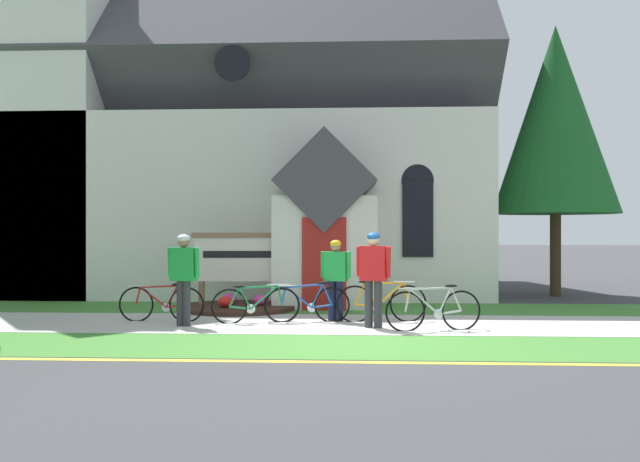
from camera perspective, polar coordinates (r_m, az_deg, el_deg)
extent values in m
plane|color=#3D3D3F|center=(14.89, 2.42, -6.92)|extent=(140.00, 140.00, 0.00)
cube|color=#B7B5AD|center=(13.40, -10.40, -7.68)|extent=(32.00, 2.80, 0.01)
cube|color=#427F33|center=(11.01, -13.44, -9.38)|extent=(32.00, 2.20, 0.01)
cube|color=#427F33|center=(15.91, -8.23, -6.46)|extent=(24.00, 2.39, 0.01)
cube|color=yellow|center=(9.84, -15.52, -10.52)|extent=(28.00, 0.16, 0.01)
cube|color=silver|center=(22.11, -5.02, 1.67)|extent=(13.22, 10.37, 4.87)
cube|color=#424247|center=(22.60, -5.02, 12.02)|extent=(13.72, 10.56, 10.56)
cube|color=silver|center=(20.23, -21.52, 10.04)|extent=(2.85, 2.85, 10.63)
cube|color=silver|center=(15.93, 0.48, -1.78)|extent=(2.40, 1.60, 2.60)
cube|color=#424247|center=(15.96, 0.48, 4.15)|extent=(2.40, 1.80, 2.40)
cube|color=maroon|center=(15.12, 0.35, -2.82)|extent=(1.00, 0.06, 2.10)
cube|color=black|center=(16.75, 8.30, 1.05)|extent=(0.76, 0.06, 1.90)
cone|color=black|center=(16.80, 8.30, 4.29)|extent=(0.80, 0.06, 0.80)
cylinder|color=black|center=(17.47, -7.47, 13.96)|extent=(0.90, 0.06, 0.90)
cube|color=#7F6047|center=(15.81, -10.04, -5.36)|extent=(0.12, 0.12, 0.63)
cube|color=#7F6047|center=(15.62, -3.64, -5.43)|extent=(0.12, 0.12, 0.63)
cube|color=silver|center=(15.63, -6.86, -2.42)|extent=(2.09, 0.21, 1.00)
cube|color=#7F6047|center=(15.62, -6.86, -0.37)|extent=(2.21, 0.26, 0.12)
cube|color=black|center=(15.58, -6.88, -1.99)|extent=(1.67, 0.12, 0.16)
cylinder|color=#382319|center=(15.43, -7.04, -6.49)|extent=(2.61, 2.61, 0.10)
ellipsoid|color=#CC338C|center=(15.41, -5.04, -5.86)|extent=(0.36, 0.36, 0.24)
ellipsoid|color=#CC338C|center=(15.74, -7.72, -5.74)|extent=(0.36, 0.36, 0.24)
ellipsoid|color=red|center=(15.11, -8.03, -5.98)|extent=(0.36, 0.36, 0.24)
torus|color=black|center=(13.15, -7.71, -6.39)|extent=(0.69, 0.19, 0.70)
torus|color=black|center=(13.23, -3.22, -6.35)|extent=(0.69, 0.19, 0.70)
cylinder|color=#19723F|center=(13.18, -4.74, -5.63)|extent=(0.55, 0.16, 0.47)
cylinder|color=#19723F|center=(13.15, -5.24, -4.75)|extent=(0.75, 0.21, 0.07)
cylinder|color=#19723F|center=(13.15, -6.41, -5.72)|extent=(0.26, 0.09, 0.43)
cylinder|color=#19723F|center=(13.16, -6.81, -6.49)|extent=(0.41, 0.13, 0.09)
cylinder|color=#19723F|center=(13.14, -7.31, -5.61)|extent=(0.22, 0.08, 0.37)
cylinder|color=#19723F|center=(13.21, -3.40, -5.51)|extent=(0.12, 0.06, 0.40)
ellipsoid|color=black|center=(13.12, -6.90, -4.70)|extent=(0.25, 0.13, 0.05)
cylinder|color=silver|center=(13.19, -3.58, -4.58)|extent=(0.43, 0.13, 0.03)
cylinder|color=silver|center=(13.18, -5.91, -6.60)|extent=(0.18, 0.06, 0.18)
torus|color=black|center=(13.28, 1.02, -6.31)|extent=(0.71, 0.06, 0.71)
torus|color=black|center=(13.31, -3.29, -6.29)|extent=(0.71, 0.06, 0.71)
cylinder|color=#194CA5|center=(13.28, -1.82, -5.66)|extent=(0.54, 0.06, 0.43)
cylinder|color=#194CA5|center=(13.25, -1.35, -4.67)|extent=(0.74, 0.07, 0.09)
cylinder|color=#194CA5|center=(13.26, -0.23, -5.54)|extent=(0.25, 0.05, 0.47)
cylinder|color=#194CA5|center=(13.28, 0.16, -6.42)|extent=(0.40, 0.05, 0.09)
cylinder|color=#194CA5|center=(13.26, 0.63, -5.43)|extent=(0.21, 0.04, 0.42)
cylinder|color=#194CA5|center=(13.29, -3.12, -5.54)|extent=(0.12, 0.04, 0.36)
ellipsoid|color=black|center=(13.24, 0.25, -4.42)|extent=(0.24, 0.09, 0.05)
cylinder|color=silver|center=(13.27, -2.94, -4.70)|extent=(0.44, 0.05, 0.03)
cylinder|color=silver|center=(13.29, -0.70, -6.52)|extent=(0.18, 0.03, 0.18)
torus|color=black|center=(12.48, 11.90, -6.64)|extent=(0.73, 0.19, 0.74)
torus|color=black|center=(12.15, 7.26, -6.83)|extent=(0.73, 0.19, 0.74)
cylinder|color=#B7B7BC|center=(12.23, 8.87, -5.97)|extent=(0.56, 0.15, 0.48)
cylinder|color=#B7B7BC|center=(12.25, 9.38, -4.84)|extent=(0.77, 0.20, 0.06)
cylinder|color=#B7B7BC|center=(12.36, 10.58, -5.85)|extent=(0.26, 0.09, 0.49)
cylinder|color=#B7B7BC|center=(12.41, 10.99, -6.80)|extent=(0.42, 0.12, 0.09)
cylinder|color=#B7B7BC|center=(12.43, 11.49, -5.69)|extent=(0.22, 0.08, 0.44)
cylinder|color=#B7B7BC|center=(12.14, 7.45, -5.89)|extent=(0.12, 0.06, 0.40)
ellipsoid|color=black|center=(12.37, 11.09, -4.59)|extent=(0.25, 0.13, 0.05)
cylinder|color=silver|center=(12.13, 7.64, -4.86)|extent=(0.44, 0.12, 0.03)
cylinder|color=silver|center=(12.35, 10.08, -6.97)|extent=(0.18, 0.06, 0.18)
torus|color=black|center=(13.59, -11.27, -6.17)|extent=(0.71, 0.04, 0.71)
torus|color=black|center=(13.88, -15.35, -6.04)|extent=(0.71, 0.04, 0.71)
cylinder|color=#A51E19|center=(13.76, -13.99, -5.48)|extent=(0.55, 0.04, 0.42)
cylinder|color=#A51E19|center=(13.71, -13.54, -4.61)|extent=(0.75, 0.04, 0.06)
cylinder|color=#A51E19|center=(13.65, -12.48, -5.46)|extent=(0.26, 0.04, 0.44)
cylinder|color=#A51E19|center=(13.65, -12.10, -6.25)|extent=(0.41, 0.04, 0.09)
cylinder|color=#A51E19|center=(13.60, -11.65, -5.38)|extent=(0.22, 0.04, 0.39)
cylinder|color=#A51E19|center=(13.85, -15.19, -5.33)|extent=(0.12, 0.04, 0.35)
ellipsoid|color=black|center=(13.60, -12.02, -4.46)|extent=(0.24, 0.08, 0.05)
cylinder|color=silver|center=(13.82, -15.04, -4.54)|extent=(0.44, 0.03, 0.03)
cylinder|color=silver|center=(13.71, -12.93, -6.33)|extent=(0.18, 0.02, 0.18)
torus|color=black|center=(13.28, 2.98, -6.24)|extent=(0.74, 0.14, 0.74)
torus|color=black|center=(13.47, 7.50, -6.14)|extent=(0.74, 0.14, 0.74)
cylinder|color=orange|center=(13.38, 5.98, -5.42)|extent=(0.58, 0.12, 0.49)
cylinder|color=orange|center=(13.34, 5.48, -4.43)|extent=(0.79, 0.15, 0.04)
cylinder|color=orange|center=(13.31, 4.30, -5.44)|extent=(0.27, 0.07, 0.48)
cylinder|color=orange|center=(13.31, 3.89, -6.33)|extent=(0.43, 0.10, 0.09)
cylinder|color=orange|center=(13.27, 3.39, -5.34)|extent=(0.23, 0.07, 0.43)
cylinder|color=orange|center=(13.44, 7.32, -5.28)|extent=(0.12, 0.05, 0.42)
ellipsoid|color=black|center=(13.26, 3.80, -4.32)|extent=(0.25, 0.11, 0.05)
cylinder|color=silver|center=(13.41, 7.14, -4.32)|extent=(0.44, 0.09, 0.03)
cylinder|color=silver|center=(13.35, 4.80, -6.43)|extent=(0.18, 0.05, 0.18)
cylinder|color=#2D2D33|center=(12.52, 4.16, -6.22)|extent=(0.15, 0.15, 0.88)
cylinder|color=#2D2D33|center=(12.47, 4.96, -6.25)|extent=(0.15, 0.15, 0.88)
cube|color=red|center=(12.43, 4.56, -2.76)|extent=(0.53, 0.35, 0.64)
sphere|color=beige|center=(12.42, 4.56, -0.77)|extent=(0.23, 0.23, 0.23)
ellipsoid|color=#1E59B2|center=(12.42, 4.56, -0.48)|extent=(0.32, 0.35, 0.16)
cylinder|color=red|center=(12.56, 3.32, -2.59)|extent=(0.09, 0.23, 0.58)
cylinder|color=red|center=(12.31, 5.82, -2.64)|extent=(0.09, 0.20, 0.58)
cylinder|color=#2D2D33|center=(12.96, -11.76, -6.05)|extent=(0.15, 0.15, 0.86)
cylinder|color=#2D2D33|center=(12.90, -11.28, -6.08)|extent=(0.15, 0.15, 0.86)
cube|color=green|center=(12.87, -11.52, -2.78)|extent=(0.51, 0.29, 0.63)
sphere|color=#936B51|center=(12.86, -11.52, -0.89)|extent=(0.22, 0.22, 0.22)
ellipsoid|color=silver|center=(12.86, -11.52, -0.62)|extent=(0.28, 0.32, 0.16)
cylinder|color=green|center=(13.03, -12.61, -2.60)|extent=(0.09, 0.13, 0.57)
cylinder|color=green|center=(12.71, -10.41, -2.67)|extent=(0.09, 0.13, 0.57)
cylinder|color=#191E38|center=(13.39, 1.67, -5.98)|extent=(0.15, 0.15, 0.80)
cylinder|color=#191E38|center=(13.43, 1.02, -5.96)|extent=(0.15, 0.15, 0.80)
cube|color=green|center=(13.36, 1.34, -3.02)|extent=(0.49, 0.30, 0.58)
sphere|color=#936B51|center=(13.34, 1.34, -1.32)|extent=(0.21, 0.21, 0.21)
ellipsoid|color=gold|center=(13.34, 1.34, -1.08)|extent=(0.27, 0.30, 0.14)
cylinder|color=green|center=(13.24, 2.44, -2.92)|extent=(0.09, 0.13, 0.53)
cylinder|color=green|center=(13.47, 0.26, -2.87)|extent=(0.09, 0.13, 0.53)
cylinder|color=#3D2D1E|center=(19.55, 19.38, -1.93)|extent=(0.30, 0.30, 2.27)
cone|color=#195623|center=(19.78, 19.38, 8.93)|extent=(3.40, 3.40, 5.19)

